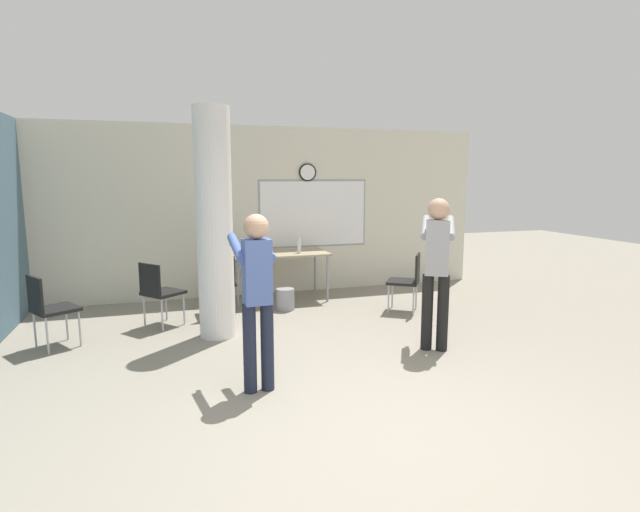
% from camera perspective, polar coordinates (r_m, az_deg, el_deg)
% --- Properties ---
extents(ground_plane, '(24.00, 24.00, 0.00)m').
position_cam_1_polar(ground_plane, '(4.08, 6.94, -19.94)').
color(ground_plane, gray).
extents(wall_back, '(8.00, 0.15, 2.80)m').
position_cam_1_polar(wall_back, '(8.46, -7.07, 5.07)').
color(wall_back, beige).
rests_on(wall_back, ground_plane).
extents(support_pillar, '(0.44, 0.44, 2.80)m').
position_cam_1_polar(support_pillar, '(6.19, -11.97, 3.52)').
color(support_pillar, white).
rests_on(support_pillar, ground_plane).
extents(folding_table, '(1.55, 0.79, 0.78)m').
position_cam_1_polar(folding_table, '(8.01, -4.74, 0.02)').
color(folding_table, tan).
rests_on(folding_table, ground_plane).
extents(bottle_on_table, '(0.06, 0.06, 0.29)m').
position_cam_1_polar(bottle_on_table, '(7.91, -2.41, 1.13)').
color(bottle_on_table, silver).
rests_on(bottle_on_table, folding_table).
extents(waste_bin, '(0.27, 0.27, 0.32)m').
position_cam_1_polar(waste_bin, '(7.52, -3.99, -4.95)').
color(waste_bin, gray).
rests_on(waste_bin, ground_plane).
extents(chair_mid_room, '(0.61, 0.61, 0.87)m').
position_cam_1_polar(chair_mid_room, '(7.42, 10.03, -2.49)').
color(chair_mid_room, black).
rests_on(chair_mid_room, ground_plane).
extents(chair_near_pillar, '(0.62, 0.62, 0.87)m').
position_cam_1_polar(chair_near_pillar, '(6.91, -17.95, -3.64)').
color(chair_near_pillar, black).
rests_on(chair_near_pillar, ground_plane).
extents(chair_table_left, '(0.46, 0.46, 0.87)m').
position_cam_1_polar(chair_table_left, '(7.29, -11.37, -2.73)').
color(chair_table_left, black).
rests_on(chair_table_left, ground_plane).
extents(chair_by_left_wall, '(0.61, 0.61, 0.87)m').
position_cam_1_polar(chair_by_left_wall, '(6.55, -28.59, -5.00)').
color(chair_by_left_wall, black).
rests_on(chair_by_left_wall, ground_plane).
extents(person_playing_front, '(0.38, 0.64, 1.65)m').
position_cam_1_polar(person_playing_front, '(4.58, -7.25, -3.69)').
color(person_playing_front, '#1E2338').
rests_on(person_playing_front, ground_plane).
extents(person_playing_side, '(0.60, 0.72, 1.74)m').
position_cam_1_polar(person_playing_side, '(5.78, 13.20, -0.65)').
color(person_playing_side, black).
rests_on(person_playing_side, ground_plane).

